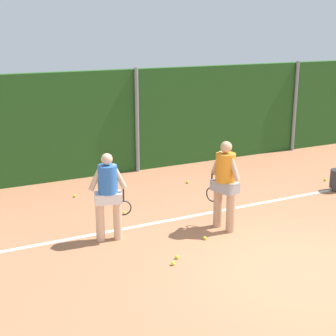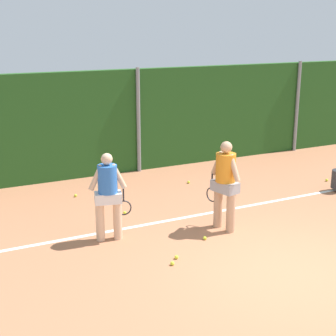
# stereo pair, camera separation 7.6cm
# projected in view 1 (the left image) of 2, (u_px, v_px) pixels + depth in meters

# --- Properties ---
(ground_plane) EXTENTS (27.59, 27.59, 0.00)m
(ground_plane) POSITION_uv_depth(u_px,v_px,m) (229.00, 230.00, 9.42)
(ground_plane) COLOR #B2704C
(hedge_fence_backdrop) EXTENTS (17.93, 0.25, 2.65)m
(hedge_fence_backdrop) POSITION_uv_depth(u_px,v_px,m) (134.00, 121.00, 12.98)
(hedge_fence_backdrop) COLOR #23511E
(hedge_fence_backdrop) RESTS_ON ground_plane
(fence_post_center) EXTENTS (0.10, 0.10, 2.71)m
(fence_post_center) POSITION_uv_depth(u_px,v_px,m) (137.00, 121.00, 12.82)
(fence_post_center) COLOR gray
(fence_post_center) RESTS_ON ground_plane
(fence_post_right) EXTENTS (0.10, 0.10, 2.71)m
(fence_post_right) POSITION_uv_depth(u_px,v_px,m) (295.00, 106.00, 15.03)
(fence_post_right) COLOR gray
(fence_post_right) RESTS_ON ground_plane
(court_baseline_paint) EXTENTS (13.10, 0.10, 0.01)m
(court_baseline_paint) POSITION_uv_depth(u_px,v_px,m) (204.00, 214.00, 10.20)
(court_baseline_paint) COLOR white
(court_baseline_paint) RESTS_ON ground_plane
(player_foreground_near) EXTENTS (0.40, 0.76, 1.70)m
(player_foreground_near) POSITION_uv_depth(u_px,v_px,m) (225.00, 181.00, 9.20)
(player_foreground_near) COLOR tan
(player_foreground_near) RESTS_ON ground_plane
(player_midcourt) EXTENTS (0.75, 0.38, 1.60)m
(player_midcourt) POSITION_uv_depth(u_px,v_px,m) (108.00, 192.00, 8.74)
(player_midcourt) COLOR beige
(player_midcourt) RESTS_ON ground_plane
(tennis_ball_1) EXTENTS (0.07, 0.07, 0.07)m
(tennis_ball_1) POSITION_uv_depth(u_px,v_px,m) (187.00, 182.00, 12.16)
(tennis_ball_1) COLOR #CCDB33
(tennis_ball_1) RESTS_ON ground_plane
(tennis_ball_2) EXTENTS (0.07, 0.07, 0.07)m
(tennis_ball_2) POSITION_uv_depth(u_px,v_px,m) (325.00, 180.00, 12.35)
(tennis_ball_2) COLOR #CCDB33
(tennis_ball_2) RESTS_ON ground_plane
(tennis_ball_3) EXTENTS (0.07, 0.07, 0.07)m
(tennis_ball_3) POSITION_uv_depth(u_px,v_px,m) (205.00, 238.00, 8.97)
(tennis_ball_3) COLOR #CCDB33
(tennis_ball_3) RESTS_ON ground_plane
(tennis_ball_4) EXTENTS (0.07, 0.07, 0.07)m
(tennis_ball_4) POSITION_uv_depth(u_px,v_px,m) (177.00, 257.00, 8.23)
(tennis_ball_4) COLOR #CCDB33
(tennis_ball_4) RESTS_ON ground_plane
(tennis_ball_5) EXTENTS (0.07, 0.07, 0.07)m
(tennis_ball_5) POSITION_uv_depth(u_px,v_px,m) (124.00, 213.00, 10.17)
(tennis_ball_5) COLOR #CCDB33
(tennis_ball_5) RESTS_ON ground_plane
(tennis_ball_6) EXTENTS (0.07, 0.07, 0.07)m
(tennis_ball_6) POSITION_uv_depth(u_px,v_px,m) (173.00, 263.00, 8.02)
(tennis_ball_6) COLOR #CCDB33
(tennis_ball_6) RESTS_ON ground_plane
(tennis_ball_7) EXTENTS (0.07, 0.07, 0.07)m
(tennis_ball_7) POSITION_uv_depth(u_px,v_px,m) (75.00, 196.00, 11.18)
(tennis_ball_7) COLOR #CCDB33
(tennis_ball_7) RESTS_ON ground_plane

